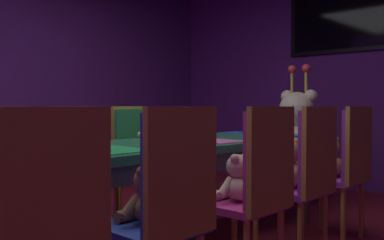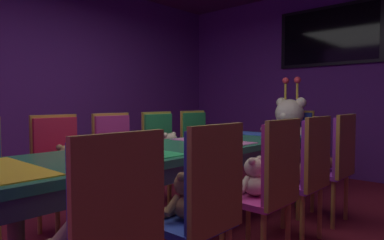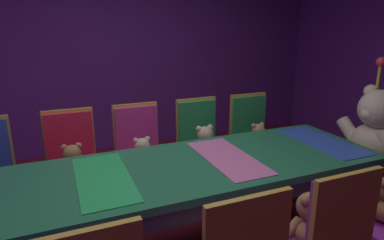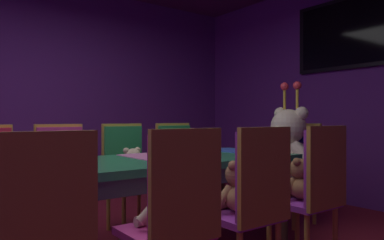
# 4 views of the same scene
# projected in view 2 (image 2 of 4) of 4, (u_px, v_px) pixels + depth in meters

# --- Properties ---
(ground_plane) EXTENTS (7.90, 7.90, 0.00)m
(ground_plane) POSITION_uv_depth(u_px,v_px,m) (178.00, 236.00, 2.82)
(ground_plane) COLOR maroon
(wall_back) EXTENTS (5.20, 0.12, 2.80)m
(wall_back) POSITION_uv_depth(u_px,v_px,m) (330.00, 81.00, 5.10)
(wall_back) COLOR #59267F
(wall_back) RESTS_ON ground_plane
(wall_left) EXTENTS (0.12, 6.40, 2.80)m
(wall_left) POSITION_uv_depth(u_px,v_px,m) (36.00, 78.00, 4.50)
(wall_left) COLOR #59267F
(wall_left) RESTS_ON ground_plane
(banquet_table) EXTENTS (0.90, 3.08, 0.75)m
(banquet_table) POSITION_uv_depth(u_px,v_px,m) (178.00, 156.00, 2.78)
(banquet_table) COLOR #26724C
(banquet_table) RESTS_ON ground_plane
(chair_left_1) EXTENTS (0.42, 0.41, 0.98)m
(chair_left_1) POSITION_uv_depth(u_px,v_px,m) (59.00, 161.00, 2.93)
(chair_left_1) COLOR red
(chair_left_1) RESTS_ON ground_plane
(teddy_left_1) EXTENTS (0.24, 0.31, 0.29)m
(teddy_left_1) POSITION_uv_depth(u_px,v_px,m) (67.00, 164.00, 2.83)
(teddy_left_1) COLOR #9E7247
(teddy_left_1) RESTS_ON chair_left_1
(chair_left_2) EXTENTS (0.42, 0.41, 0.98)m
(chair_left_2) POSITION_uv_depth(u_px,v_px,m) (116.00, 153.00, 3.34)
(chair_left_2) COLOR #CC338C
(chair_left_2) RESTS_ON ground_plane
(teddy_left_2) EXTENTS (0.22, 0.29, 0.27)m
(teddy_left_2) POSITION_uv_depth(u_px,v_px,m) (125.00, 157.00, 3.24)
(teddy_left_2) COLOR beige
(teddy_left_2) RESTS_ON chair_left_2
(chair_left_3) EXTENTS (0.42, 0.41, 0.98)m
(chair_left_3) POSITION_uv_depth(u_px,v_px,m) (162.00, 147.00, 3.78)
(chair_left_3) COLOR #268C4C
(chair_left_3) RESTS_ON ground_plane
(teddy_left_3) EXTENTS (0.25, 0.33, 0.31)m
(teddy_left_3) POSITION_uv_depth(u_px,v_px,m) (171.00, 149.00, 3.68)
(teddy_left_3) COLOR beige
(teddy_left_3) RESTS_ON chair_left_3
(chair_left_4) EXTENTS (0.42, 0.41, 0.98)m
(chair_left_4) POSITION_uv_depth(u_px,v_px,m) (197.00, 143.00, 4.20)
(chair_left_4) COLOR #268C4C
(chair_left_4) RESTS_ON ground_plane
(teddy_left_4) EXTENTS (0.22, 0.28, 0.27)m
(teddy_left_4) POSITION_uv_depth(u_px,v_px,m) (206.00, 146.00, 4.11)
(teddy_left_4) COLOR tan
(teddy_left_4) RESTS_ON chair_left_4
(chair_right_0) EXTENTS (0.42, 0.41, 0.98)m
(chair_right_0) POSITION_uv_depth(u_px,v_px,m) (109.00, 231.00, 1.34)
(chair_right_0) COLOR #2D47B2
(chair_right_0) RESTS_ON ground_plane
(teddy_right_0) EXTENTS (0.27, 0.35, 0.33)m
(teddy_right_0) POSITION_uv_depth(u_px,v_px,m) (89.00, 222.00, 1.44)
(teddy_right_0) COLOR tan
(teddy_right_0) RESTS_ON chair_right_0
(chair_right_1) EXTENTS (0.42, 0.41, 0.98)m
(chair_right_1) POSITION_uv_depth(u_px,v_px,m) (205.00, 199.00, 1.78)
(chair_right_1) COLOR #2D47B2
(chair_right_1) RESTS_ON ground_plane
(teddy_right_1) EXTENTS (0.22, 0.28, 0.26)m
(teddy_right_1) POSITION_uv_depth(u_px,v_px,m) (185.00, 198.00, 1.88)
(teddy_right_1) COLOR olive
(teddy_right_1) RESTS_ON chair_right_1
(chair_right_2) EXTENTS (0.42, 0.41, 0.98)m
(chair_right_2) POSITION_uv_depth(u_px,v_px,m) (272.00, 179.00, 2.24)
(chair_right_2) COLOR #CC338C
(chair_right_2) RESTS_ON ground_plane
(teddy_right_2) EXTENTS (0.22, 0.28, 0.27)m
(teddy_right_2) POSITION_uv_depth(u_px,v_px,m) (253.00, 179.00, 2.34)
(teddy_right_2) COLOR beige
(teddy_right_2) RESTS_ON chair_right_2
(chair_right_3) EXTENTS (0.42, 0.41, 0.98)m
(chair_right_3) POSITION_uv_depth(u_px,v_px,m) (308.00, 167.00, 2.65)
(chair_right_3) COLOR purple
(chair_right_3) RESTS_ON ground_plane
(teddy_right_3) EXTENTS (0.26, 0.34, 0.32)m
(teddy_right_3) POSITION_uv_depth(u_px,v_px,m) (290.00, 165.00, 2.75)
(teddy_right_3) COLOR #9E7247
(teddy_right_3) RESTS_ON chair_right_3
(chair_right_4) EXTENTS (0.42, 0.41, 0.98)m
(chair_right_4) POSITION_uv_depth(u_px,v_px,m) (337.00, 158.00, 3.09)
(chair_right_4) COLOR purple
(chair_right_4) RESTS_ON ground_plane
(teddy_right_4) EXTENTS (0.25, 0.32, 0.30)m
(teddy_right_4) POSITION_uv_depth(u_px,v_px,m) (321.00, 157.00, 3.18)
(teddy_right_4) COLOR olive
(teddy_right_4) RESTS_ON chair_right_4
(throne_chair) EXTENTS (0.41, 0.42, 0.98)m
(throne_chair) POSITION_uv_depth(u_px,v_px,m) (295.00, 142.00, 4.32)
(throne_chair) COLOR #2D47B2
(throne_chair) RESTS_ON ground_plane
(king_teddy_bear) EXTENTS (0.73, 0.56, 0.94)m
(king_teddy_bear) POSITION_uv_depth(u_px,v_px,m) (289.00, 130.00, 4.19)
(king_teddy_bear) COLOR beige
(king_teddy_bear) RESTS_ON throne_chair
(wall_tv) EXTENTS (1.48, 0.06, 0.86)m
(wall_tv) POSITION_uv_depth(u_px,v_px,m) (329.00, 36.00, 5.00)
(wall_tv) COLOR black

